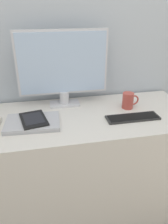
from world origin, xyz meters
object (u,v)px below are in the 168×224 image
ereader (34,119)px  keyboard (133,117)px  monitor (63,67)px  laptop (33,123)px  coffee_mug (128,101)px

ereader → keyboard: bearing=-5.2°
monitor → keyboard: bearing=-37.1°
laptop → ereader: 0.02m
monitor → coffee_mug: bearing=-18.8°
ereader → coffee_mug: size_ratio=1.98×
monitor → coffee_mug: (0.39, -0.13, -0.20)m
laptop → coffee_mug: 0.61m
laptop → coffee_mug: size_ratio=2.83×
keyboard → coffee_mug: size_ratio=2.88×
keyboard → ereader: size_ratio=1.45×
keyboard → coffee_mug: 0.15m
laptop → keyboard: bearing=-4.5°
ereader → coffee_mug: 0.60m
laptop → coffee_mug: coffee_mug is taller
coffee_mug → ereader: bearing=-171.1°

